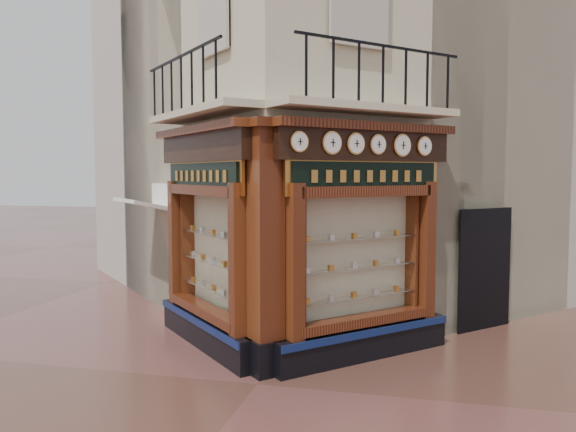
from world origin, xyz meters
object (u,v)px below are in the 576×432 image
(clock_c, at_px, (356,144))
(clock_d, at_px, (378,144))
(clock_b, at_px, (332,143))
(corner_pilaster, at_px, (266,251))
(signboard_right, at_px, (367,176))
(awning, at_px, (148,316))
(clock_a, at_px, (299,142))
(clock_e, at_px, (402,145))
(clock_f, at_px, (424,146))
(signboard_left, at_px, (202,176))

(clock_c, height_order, clock_d, clock_c)
(clock_b, xyz_separation_m, clock_d, (0.66, 0.66, -0.00))
(corner_pilaster, relative_size, signboard_right, 1.74)
(clock_d, xyz_separation_m, awning, (-5.15, 1.79, -3.62))
(clock_b, height_order, awning, clock_b)
(clock_a, distance_m, signboard_right, 1.51)
(clock_e, bearing_deg, corner_pilaster, 169.95)
(clock_c, relative_size, clock_f, 1.04)
(clock_a, xyz_separation_m, signboard_right, (0.92, 1.07, -0.52))
(corner_pilaster, distance_m, clock_e, 2.96)
(clock_a, xyz_separation_m, clock_d, (1.09, 1.09, -0.00))
(clock_d, bearing_deg, clock_c, -180.00)
(clock_e, height_order, awning, clock_e)
(signboard_left, bearing_deg, clock_a, -163.19)
(clock_c, distance_m, clock_e, 0.99)
(clock_e, bearing_deg, clock_d, 180.00)
(clock_a, relative_size, clock_c, 0.91)
(clock_c, height_order, clock_f, clock_c)
(clock_b, height_order, clock_f, clock_b)
(clock_a, bearing_deg, corner_pilaster, 128.64)
(clock_d, distance_m, awning, 6.54)
(clock_e, bearing_deg, awning, 120.66)
(awning, height_order, signboard_right, signboard_right)
(corner_pilaster, bearing_deg, clock_a, -51.36)
(corner_pilaster, relative_size, awning, 2.38)
(clock_e, xyz_separation_m, signboard_right, (-0.54, -0.39, -0.52))
(clock_c, bearing_deg, signboard_left, 128.49)
(clock_c, relative_size, signboard_left, 0.15)
(clock_b, distance_m, clock_c, 0.47)
(corner_pilaster, relative_size, clock_b, 10.84)
(corner_pilaster, relative_size, clock_c, 11.29)
(clock_a, bearing_deg, clock_e, 0.00)
(signboard_right, bearing_deg, awning, 115.13)
(clock_a, height_order, clock_c, clock_c)
(corner_pilaster, xyz_separation_m, clock_d, (1.63, 1.02, 1.67))
(signboard_left, xyz_separation_m, signboard_right, (2.92, 0.00, 0.00))
(clock_f, height_order, awning, clock_f)
(clock_a, height_order, signboard_right, clock_a)
(clock_e, bearing_deg, clock_a, 180.00)
(clock_b, relative_size, clock_f, 1.08)
(clock_b, height_order, clock_e, clock_e)
(awning, relative_size, signboard_left, 0.73)
(clock_d, xyz_separation_m, clock_e, (0.38, 0.38, 0.00))
(corner_pilaster, relative_size, clock_d, 11.91)
(clock_f, distance_m, signboard_left, 3.94)
(corner_pilaster, bearing_deg, clock_b, -24.33)
(clock_a, bearing_deg, clock_f, 0.00)
(clock_a, bearing_deg, awning, 99.73)
(corner_pilaster, bearing_deg, clock_e, -10.05)
(awning, bearing_deg, clock_a, -170.27)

